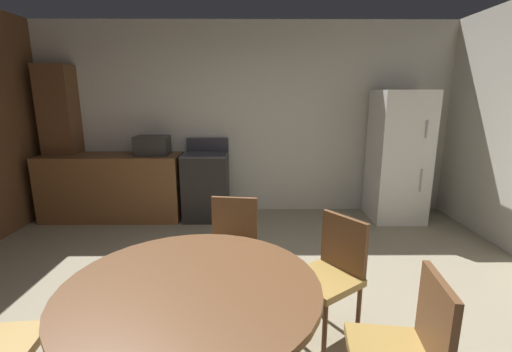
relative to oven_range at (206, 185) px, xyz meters
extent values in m
plane|color=gray|center=(0.54, -2.58, -0.47)|extent=(14.00, 14.00, 0.00)
cube|color=beige|center=(0.54, 0.40, 0.88)|extent=(6.16, 0.12, 2.70)
cube|color=brown|center=(-1.29, 0.00, -0.02)|extent=(1.89, 0.60, 0.90)
cube|color=brown|center=(-2.02, 0.18, 0.58)|extent=(0.44, 0.36, 2.10)
cube|color=black|center=(0.00, 0.00, -0.02)|extent=(0.60, 0.60, 0.90)
cube|color=#38383D|center=(0.00, 0.00, 0.44)|extent=(0.60, 0.60, 0.02)
cube|color=#38383D|center=(0.00, 0.28, 0.54)|extent=(0.60, 0.04, 0.18)
cube|color=white|center=(2.63, -0.05, 0.41)|extent=(0.68, 0.66, 1.76)
cylinder|color=#B2B2B7|center=(2.81, -0.39, 0.81)|extent=(0.02, 0.02, 0.22)
cylinder|color=#B2B2B7|center=(2.81, -0.39, 0.16)|extent=(0.02, 0.02, 0.30)
cube|color=#2D2B28|center=(-0.71, 0.00, 0.56)|extent=(0.44, 0.32, 0.26)
cylinder|color=brown|center=(0.35, -3.11, 0.27)|extent=(1.30, 1.30, 0.04)
cube|color=brown|center=(1.51, -3.26, 0.19)|extent=(0.09, 0.38, 0.42)
cylinder|color=brown|center=(0.63, -2.32, -0.25)|extent=(0.03, 0.03, 0.43)
cylinder|color=brown|center=(0.29, -2.28, -0.25)|extent=(0.03, 0.03, 0.43)
cylinder|color=brown|center=(0.67, -1.98, -0.25)|extent=(0.03, 0.03, 0.43)
cylinder|color=brown|center=(0.33, -1.94, -0.25)|extent=(0.03, 0.03, 0.43)
cube|color=#A37F3D|center=(0.48, -2.13, -0.02)|extent=(0.45, 0.45, 0.05)
cube|color=brown|center=(0.50, -1.95, 0.19)|extent=(0.38, 0.09, 0.42)
cylinder|color=brown|center=(1.11, -2.77, -0.25)|extent=(0.03, 0.03, 0.43)
cylinder|color=brown|center=(0.91, -2.49, -0.25)|extent=(0.03, 0.03, 0.43)
cylinder|color=brown|center=(1.38, -2.57, -0.25)|extent=(0.03, 0.03, 0.43)
cylinder|color=brown|center=(1.18, -2.29, -0.25)|extent=(0.03, 0.03, 0.43)
cube|color=#A37F3D|center=(1.15, -2.53, -0.02)|extent=(0.56, 0.56, 0.05)
cube|color=brown|center=(1.29, -2.42, 0.19)|extent=(0.25, 0.33, 0.42)
camera|label=1|loc=(0.66, -4.66, 1.21)|focal=24.16mm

